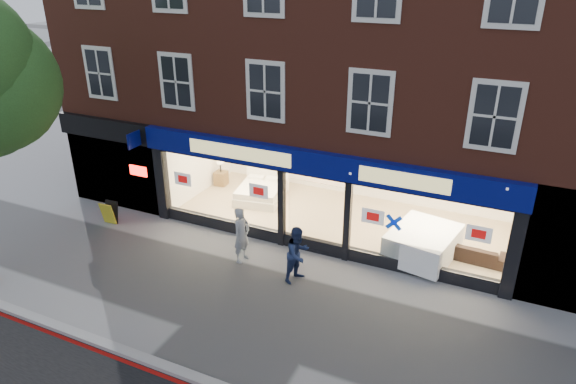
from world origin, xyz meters
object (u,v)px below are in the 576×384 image
Objects in this scene: display_bed at (261,191)px; mattress_stack at (423,243)px; pedestrian_blue at (298,254)px; sofa at (476,253)px; a_board at (110,213)px; pedestrian_grey at (242,235)px.

display_bed is 0.90× the size of mattress_stack.
mattress_stack is 1.50× the size of pedestrian_blue.
display_bed is at bearing -5.43° from sofa.
sofa is 5.30m from pedestrian_blue.
mattress_stack is 10.22m from a_board.
sofa is at bearing -35.44° from pedestrian_blue.
mattress_stack reaches higher than sofa.
pedestrian_grey is at bearing 26.83° from sofa.
a_board is (-10.00, -2.12, -0.14)m from mattress_stack.
display_bed is 1.35× the size of pedestrian_blue.
display_bed is at bearing 165.53° from mattress_stack.
sofa is 0.98× the size of pedestrian_grey.
pedestrian_blue is at bearing -6.35° from a_board.
display_bed is 5.30m from pedestrian_blue.
pedestrian_grey is at bearing -5.00° from a_board.
mattress_stack is 1.53m from sofa.
a_board is at bearing 107.07° from pedestrian_blue.
display_bed is 1.29× the size of pedestrian_grey.
pedestrian_grey is 1.90m from pedestrian_blue.
a_board is 0.46× the size of pedestrian_grey.
pedestrian_grey reaches higher than sofa.
sofa is 1.02× the size of pedestrian_blue.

